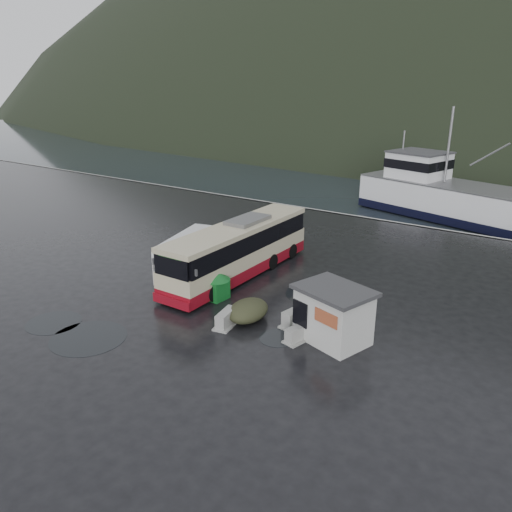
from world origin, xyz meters
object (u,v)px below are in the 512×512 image
Objects in this scene: coach_bus at (239,275)px; jersey_barrier_c at (298,340)px; waste_bin_right at (312,331)px; dome_tent at (248,319)px; waste_bin_left at (216,298)px; jersey_barrier_b at (296,325)px; fishing_trawler at (471,207)px; white_van at (191,273)px; ticket_kiosk at (332,340)px; jersey_barrier_a at (226,326)px.

coach_bus is 8.59m from jersey_barrier_c.
dome_tent is at bearing -166.98° from waste_bin_right.
waste_bin_left is 0.64× the size of dome_tent.
fishing_trawler is (1.47, 29.45, 0.00)m from jersey_barrier_b.
jersey_barrier_c is (9.56, -3.54, 0.00)m from white_van.
jersey_barrier_c is 0.06× the size of fishing_trawler.
waste_bin_left is 3.07m from dome_tent.
waste_bin_left is at bearing -44.33° from white_van.
dome_tent is 30.52m from fishing_trawler.
jersey_barrier_c is (-1.25, -0.92, 0.00)m from ticket_kiosk.
coach_bus is 6.02m from dome_tent.
dome_tent is 4.34m from ticket_kiosk.
dome_tent is 0.76× the size of ticket_kiosk.
jersey_barrier_a is (-3.67, -1.86, 0.00)m from waste_bin_right.
dome_tent is at bearing 66.71° from jersey_barrier_a.
coach_bus reaches higher than jersey_barrier_c.
dome_tent reaches higher than jersey_barrier_b.
white_van is 10.19m from jersey_barrier_c.
waste_bin_right is at bearing 26.86° from jersey_barrier_a.
coach_bus is at bearing 121.16° from jersey_barrier_a.
coach_bus is at bearing 148.91° from jersey_barrier_b.
waste_bin_right is 0.60× the size of dome_tent.
jersey_barrier_b is 1.50m from jersey_barrier_c.
jersey_barrier_c is at bearing -75.52° from fishing_trawler.
coach_bus reaches higher than jersey_barrier_b.
white_van is 7.36m from jersey_barrier_a.
waste_bin_left is (1.05, -3.48, 0.00)m from coach_bus.
jersey_barrier_c is 30.72m from fishing_trawler.
fishing_trawler is (7.65, 25.72, 0.00)m from coach_bus.
white_van is 3.97× the size of jersey_barrier_c.
jersey_barrier_a is 0.89× the size of jersey_barrier_b.
jersey_barrier_b is at bearing 122.69° from jersey_barrier_c.
jersey_barrier_c is (3.55, 0.70, 0.00)m from jersey_barrier_a.
waste_bin_left is at bearing -73.81° from coach_bus.
ticket_kiosk is 2.08m from jersey_barrier_b.
coach_bus is 26.84m from fishing_trawler.
dome_tent is 2.41m from jersey_barrier_b.
white_van is at bearing -94.90° from fishing_trawler.
white_van is at bearing -151.19° from coach_bus.
jersey_barrier_b is at bearing 20.37° from dome_tent.
ticket_kiosk reaches higher than jersey_barrier_c.
coach_bus is 3.64m from waste_bin_left.
waste_bin_left is 6.07m from waste_bin_right.
jersey_barrier_c is (3.07, -0.42, 0.00)m from dome_tent.
white_van is 9.04m from jersey_barrier_b.
coach_bus is 0.46× the size of fishing_trawler.
coach_bus is 7.22m from jersey_barrier_b.
ticket_kiosk reaches higher than white_van.
waste_bin_right is 3.27m from dome_tent.
fishing_trawler reaches higher than jersey_barrier_b.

